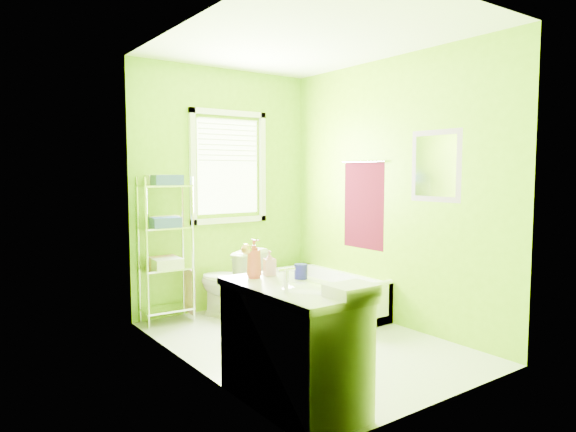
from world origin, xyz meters
TOP-DOWN VIEW (x-y plane):
  - ground at (0.00, 0.00)m, footprint 2.90×2.90m
  - room_envelope at (0.00, 0.00)m, footprint 2.14×2.94m
  - window at (0.05, 1.42)m, footprint 0.92×0.05m
  - door at (-1.04, -1.00)m, footprint 0.09×0.80m
  - right_wall_decor at (1.04, -0.02)m, footprint 0.04×1.48m
  - bathtub at (0.73, 0.57)m, footprint 0.63×1.35m
  - toilet at (-0.16, 1.06)m, footprint 0.62×0.81m
  - vanity at (-0.80, -0.91)m, footprint 0.53×1.05m
  - wire_shelf_unit at (-0.74, 1.29)m, footprint 0.51×0.41m

SIDE VIEW (x-z plane):
  - ground at x=0.00m, z-range 0.00..0.00m
  - bathtub at x=0.73m, z-range -0.08..0.36m
  - toilet at x=-0.16m, z-range 0.00..0.73m
  - vanity at x=-0.80m, z-range -0.11..0.94m
  - wire_shelf_unit at x=-0.74m, z-range 0.16..1.62m
  - door at x=-1.04m, z-range 0.00..2.00m
  - right_wall_decor at x=1.04m, z-range 0.74..1.91m
  - room_envelope at x=0.00m, z-range 0.24..2.86m
  - window at x=0.05m, z-range 1.00..2.22m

